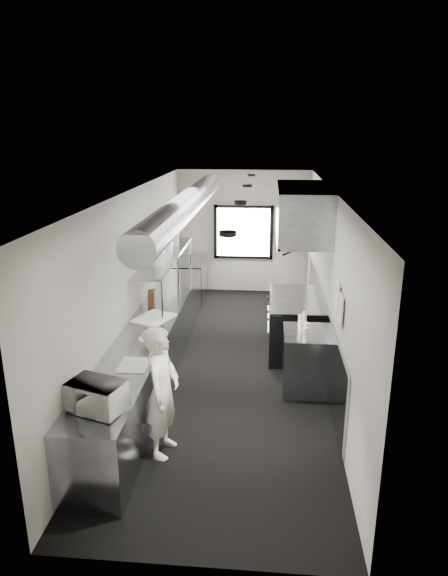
% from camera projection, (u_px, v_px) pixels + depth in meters
% --- Properties ---
extents(floor, '(3.00, 8.00, 0.01)m').
position_uv_depth(floor, '(230.00, 365.00, 8.24)').
color(floor, black).
rests_on(floor, ground).
extents(ceiling, '(3.00, 8.00, 0.01)m').
position_uv_depth(ceiling, '(231.00, 191.00, 7.40)').
color(ceiling, silver).
rests_on(ceiling, wall_back).
extents(wall_back, '(3.00, 0.02, 2.80)m').
position_uv_depth(wall_back, '(243.00, 232.00, 11.62)').
color(wall_back, '#B8B5AE').
rests_on(wall_back, floor).
extents(wall_front, '(3.00, 0.02, 2.80)m').
position_uv_depth(wall_front, '(192.00, 428.00, 4.02)').
color(wall_front, '#B8B5AE').
rests_on(wall_front, floor).
extents(wall_left, '(0.02, 8.00, 2.80)m').
position_uv_depth(wall_left, '(135.00, 280.00, 7.94)').
color(wall_left, '#B8B5AE').
rests_on(wall_left, floor).
extents(wall_right, '(0.02, 8.00, 2.80)m').
position_uv_depth(wall_right, '(329.00, 285.00, 7.69)').
color(wall_right, '#B8B5AE').
rests_on(wall_right, floor).
extents(wall_cladding, '(0.03, 5.50, 1.10)m').
position_uv_depth(wall_cladding, '(322.00, 329.00, 8.24)').
color(wall_cladding, gray).
rests_on(wall_cladding, wall_right).
extents(hvac_duct, '(0.40, 6.40, 0.40)m').
position_uv_depth(hvac_duct, '(188.00, 204.00, 7.91)').
color(hvac_duct, gray).
rests_on(hvac_duct, ceiling).
extents(service_window, '(1.36, 0.05, 1.25)m').
position_uv_depth(service_window, '(243.00, 232.00, 11.59)').
color(service_window, white).
rests_on(service_window, wall_back).
extents(exhaust_hood, '(0.81, 2.20, 0.88)m').
position_uv_depth(exhaust_hood, '(302.00, 212.00, 8.10)').
color(exhaust_hood, gray).
rests_on(exhaust_hood, ceiling).
extents(prep_counter, '(0.70, 6.00, 0.90)m').
position_uv_depth(prep_counter, '(152.00, 349.00, 7.73)').
color(prep_counter, gray).
rests_on(prep_counter, floor).
extents(pass_shelf, '(0.45, 3.00, 0.68)m').
position_uv_depth(pass_shelf, '(167.00, 257.00, 8.83)').
color(pass_shelf, gray).
rests_on(pass_shelf, prep_counter).
extents(range, '(0.88, 1.60, 0.94)m').
position_uv_depth(range, '(293.00, 324.00, 8.68)').
color(range, black).
rests_on(range, floor).
extents(bottle_station, '(0.65, 0.80, 0.90)m').
position_uv_depth(bottle_station, '(305.00, 361.00, 7.34)').
color(bottle_station, gray).
rests_on(bottle_station, floor).
extents(far_work_table, '(0.70, 1.20, 0.90)m').
position_uv_depth(far_work_table, '(189.00, 280.00, 11.24)').
color(far_work_table, gray).
rests_on(far_work_table, floor).
extents(notice_sheet_a, '(0.02, 0.28, 0.38)m').
position_uv_depth(notice_sheet_a, '(337.00, 297.00, 6.50)').
color(notice_sheet_a, silver).
rests_on(notice_sheet_a, wall_right).
extents(notice_sheet_b, '(0.02, 0.28, 0.38)m').
position_uv_depth(notice_sheet_b, '(341.00, 310.00, 6.18)').
color(notice_sheet_b, silver).
rests_on(notice_sheet_b, wall_right).
extents(line_cook, '(0.45, 0.62, 1.59)m').
position_uv_depth(line_cook, '(162.00, 392.00, 5.80)').
color(line_cook, silver).
rests_on(line_cook, floor).
extents(microwave, '(0.62, 0.54, 0.31)m').
position_uv_depth(microwave, '(96.00, 396.00, 5.18)').
color(microwave, silver).
rests_on(microwave, prep_counter).
extents(deli_tub_a, '(0.17, 0.17, 0.10)m').
position_uv_depth(deli_tub_a, '(97.00, 382.00, 5.68)').
color(deli_tub_a, silver).
rests_on(deli_tub_a, prep_counter).
extents(deli_tub_b, '(0.16, 0.16, 0.10)m').
position_uv_depth(deli_tub_b, '(99.00, 384.00, 5.64)').
color(deli_tub_b, silver).
rests_on(deli_tub_b, prep_counter).
extents(newspaper, '(0.36, 0.45, 0.01)m').
position_uv_depth(newspaper, '(134.00, 365.00, 6.20)').
color(newspaper, white).
rests_on(newspaper, prep_counter).
extents(small_plate, '(0.22, 0.22, 0.02)m').
position_uv_depth(small_plate, '(145.00, 339.00, 6.97)').
color(small_plate, white).
rests_on(small_plate, prep_counter).
extents(pastry, '(0.09, 0.09, 0.09)m').
position_uv_depth(pastry, '(145.00, 335.00, 6.95)').
color(pastry, tan).
rests_on(pastry, small_plate).
extents(cutting_board, '(0.66, 0.74, 0.02)m').
position_uv_depth(cutting_board, '(153.00, 318.00, 7.73)').
color(cutting_board, white).
rests_on(cutting_board, prep_counter).
extents(knife_block, '(0.14, 0.24, 0.25)m').
position_uv_depth(knife_block, '(151.00, 298.00, 8.26)').
color(knife_block, '#52311D').
rests_on(knife_block, prep_counter).
extents(plate_stack_a, '(0.23, 0.23, 0.26)m').
position_uv_depth(plate_stack_a, '(158.00, 257.00, 8.11)').
color(plate_stack_a, white).
rests_on(plate_stack_a, pass_shelf).
extents(plate_stack_b, '(0.30, 0.30, 0.34)m').
position_uv_depth(plate_stack_b, '(163.00, 248.00, 8.55)').
color(plate_stack_b, white).
rests_on(plate_stack_b, pass_shelf).
extents(plate_stack_c, '(0.31, 0.31, 0.37)m').
position_uv_depth(plate_stack_c, '(165.00, 243.00, 8.86)').
color(plate_stack_c, white).
rests_on(plate_stack_c, pass_shelf).
extents(plate_stack_d, '(0.33, 0.33, 0.39)m').
position_uv_depth(plate_stack_d, '(172.00, 235.00, 9.49)').
color(plate_stack_d, white).
rests_on(plate_stack_d, pass_shelf).
extents(squeeze_bottle_a, '(0.09, 0.09, 0.20)m').
position_uv_depth(squeeze_bottle_a, '(305.00, 335.00, 6.87)').
color(squeeze_bottle_a, white).
rests_on(squeeze_bottle_a, bottle_station).
extents(squeeze_bottle_b, '(0.08, 0.08, 0.19)m').
position_uv_depth(squeeze_bottle_b, '(306.00, 329.00, 7.08)').
color(squeeze_bottle_b, white).
rests_on(squeeze_bottle_b, bottle_station).
extents(squeeze_bottle_c, '(0.07, 0.07, 0.16)m').
position_uv_depth(squeeze_bottle_c, '(301.00, 326.00, 7.22)').
color(squeeze_bottle_c, white).
rests_on(squeeze_bottle_c, bottle_station).
extents(squeeze_bottle_d, '(0.08, 0.08, 0.20)m').
position_uv_depth(squeeze_bottle_d, '(300.00, 321.00, 7.36)').
color(squeeze_bottle_d, white).
rests_on(squeeze_bottle_d, bottle_station).
extents(squeeze_bottle_e, '(0.07, 0.07, 0.19)m').
position_uv_depth(squeeze_bottle_e, '(304.00, 318.00, 7.51)').
color(squeeze_bottle_e, white).
rests_on(squeeze_bottle_e, bottle_station).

